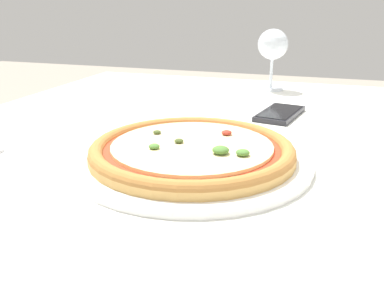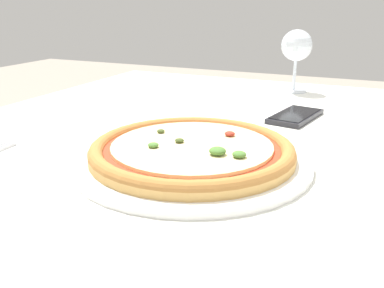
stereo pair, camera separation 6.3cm
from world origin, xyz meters
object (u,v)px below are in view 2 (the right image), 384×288
(pizza_plate, at_px, (192,153))
(cell_phone, at_px, (295,116))
(wine_glass_far_left, at_px, (297,47))
(dining_table, at_px, (249,177))

(pizza_plate, height_order, cell_phone, pizza_plate)
(wine_glass_far_left, relative_size, cell_phone, 1.03)
(wine_glass_far_left, bearing_deg, pizza_plate, -93.12)
(pizza_plate, bearing_deg, dining_table, 78.23)
(dining_table, height_order, wine_glass_far_left, wine_glass_far_left)
(wine_glass_far_left, xyz_separation_m, cell_phone, (0.06, -0.27, -0.11))
(dining_table, xyz_separation_m, pizza_plate, (-0.04, -0.18, 0.10))
(dining_table, xyz_separation_m, cell_phone, (0.05, 0.13, 0.09))
(wine_glass_far_left, distance_m, cell_phone, 0.30)
(dining_table, relative_size, wine_glass_far_left, 7.20)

